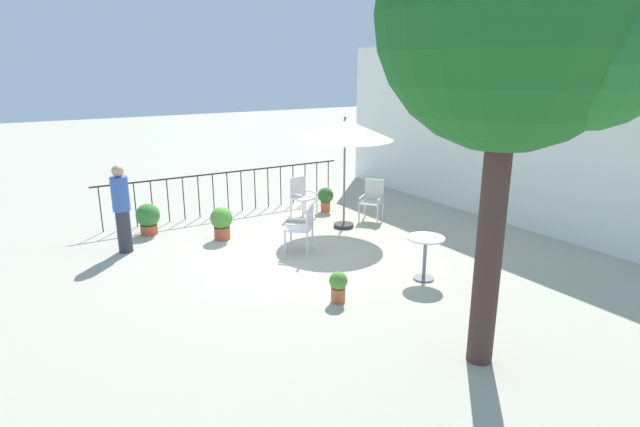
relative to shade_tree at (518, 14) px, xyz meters
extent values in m
plane|color=#AEA994|center=(-4.44, -0.17, -3.94)|extent=(60.00, 60.00, 0.00)
cube|color=white|center=(-4.44, 5.02, -1.95)|extent=(10.23, 0.30, 3.97)
cube|color=black|center=(-7.77, -0.17, -2.94)|extent=(0.03, 6.10, 0.03)
cylinder|color=black|center=(-7.77, -3.04, -3.44)|extent=(0.02, 0.02, 1.00)
cylinder|color=black|center=(-7.77, -2.68, -3.44)|extent=(0.02, 0.02, 1.00)
cylinder|color=black|center=(-7.77, -2.32, -3.44)|extent=(0.02, 0.02, 1.00)
cylinder|color=black|center=(-7.77, -1.96, -3.44)|extent=(0.02, 0.02, 1.00)
cylinder|color=black|center=(-7.77, -1.60, -3.44)|extent=(0.02, 0.02, 1.00)
cylinder|color=black|center=(-7.77, -1.24, -3.44)|extent=(0.02, 0.02, 1.00)
cylinder|color=black|center=(-7.77, -0.88, -3.44)|extent=(0.02, 0.02, 1.00)
cylinder|color=black|center=(-7.77, -0.53, -3.44)|extent=(0.02, 0.02, 1.00)
cylinder|color=black|center=(-7.77, -0.17, -3.44)|extent=(0.02, 0.02, 1.00)
cylinder|color=black|center=(-7.77, 0.19, -3.44)|extent=(0.02, 0.02, 1.00)
cylinder|color=black|center=(-7.77, 0.55, -3.44)|extent=(0.02, 0.02, 1.00)
cylinder|color=black|center=(-7.77, 0.91, -3.44)|extent=(0.02, 0.02, 1.00)
cylinder|color=black|center=(-7.77, 1.27, -3.44)|extent=(0.02, 0.02, 1.00)
cylinder|color=black|center=(-7.77, 1.63, -3.44)|extent=(0.02, 0.02, 1.00)
cylinder|color=black|center=(-7.77, 1.99, -3.44)|extent=(0.02, 0.02, 1.00)
cylinder|color=black|center=(-7.77, 2.34, -3.44)|extent=(0.02, 0.02, 1.00)
cylinder|color=black|center=(-7.77, 2.70, -3.44)|extent=(0.02, 0.02, 1.00)
cylinder|color=#462F2A|center=(-0.05, -0.03, -2.46)|extent=(0.30, 0.30, 2.96)
sphere|color=#1B5A21|center=(-0.05, -0.03, 0.00)|extent=(2.79, 2.79, 2.79)
sphere|color=#206529|center=(0.65, 0.25, -0.28)|extent=(1.68, 1.68, 1.68)
sphere|color=#104F18|center=(-0.61, 0.39, 0.14)|extent=(1.54, 1.54, 1.54)
cylinder|color=#2D2D2D|center=(-5.35, 1.57, -3.90)|extent=(0.44, 0.44, 0.08)
cylinder|color=slate|center=(-5.35, 1.57, -2.75)|extent=(0.04, 0.04, 2.37)
cone|color=beige|center=(-5.35, 1.57, -1.79)|extent=(2.05, 2.05, 0.43)
sphere|color=slate|center=(-5.35, 1.57, -1.54)|extent=(0.06, 0.06, 0.06)
cylinder|color=silver|center=(-2.25, 1.09, -3.21)|extent=(0.62, 0.62, 0.02)
cylinder|color=slate|center=(-2.25, 1.09, -3.58)|extent=(0.06, 0.06, 0.71)
cylinder|color=slate|center=(-2.25, 1.09, -3.92)|extent=(0.34, 0.34, 0.03)
cube|color=white|center=(-4.48, -0.05, -3.46)|extent=(0.65, 0.65, 0.04)
cube|color=white|center=(-4.33, 0.10, -3.23)|extent=(0.33, 0.33, 0.42)
cube|color=white|center=(-4.62, 0.09, -3.34)|extent=(0.33, 0.33, 0.03)
cube|color=white|center=(-4.34, -0.20, -3.34)|extent=(0.33, 0.33, 0.03)
cylinder|color=white|center=(-4.78, -0.06, -3.71)|extent=(0.04, 0.04, 0.46)
cylinder|color=white|center=(-4.49, -0.35, -3.71)|extent=(0.04, 0.04, 0.46)
cylinder|color=white|center=(-4.47, 0.24, -3.71)|extent=(0.04, 0.04, 0.46)
cylinder|color=white|center=(-4.18, -0.04, -3.71)|extent=(0.04, 0.04, 0.46)
cube|color=silver|center=(-5.43, 2.38, -3.50)|extent=(0.67, 0.68, 0.04)
cube|color=silver|center=(-5.57, 2.57, -3.24)|extent=(0.38, 0.30, 0.48)
cube|color=silver|center=(-5.60, 2.25, -3.38)|extent=(0.30, 0.38, 0.03)
cube|color=silver|center=(-5.26, 2.51, -3.38)|extent=(0.30, 0.38, 0.03)
cylinder|color=silver|center=(-5.47, 2.07, -3.73)|extent=(0.04, 0.04, 0.42)
cylinder|color=silver|center=(-5.12, 2.33, -3.73)|extent=(0.04, 0.04, 0.42)
cylinder|color=silver|center=(-5.74, 2.44, -3.73)|extent=(0.04, 0.04, 0.42)
cylinder|color=silver|center=(-5.39, 2.70, -3.73)|extent=(0.04, 0.04, 0.42)
cube|color=white|center=(-6.56, 1.25, -3.49)|extent=(0.55, 0.56, 0.04)
cube|color=white|center=(-6.77, 1.21, -3.24)|extent=(0.13, 0.45, 0.45)
cube|color=white|center=(-6.52, 1.04, -3.37)|extent=(0.42, 0.12, 0.03)
cube|color=white|center=(-6.60, 1.47, -3.37)|extent=(0.42, 0.12, 0.03)
cylinder|color=white|center=(-6.31, 1.07, -3.72)|extent=(0.04, 0.04, 0.43)
cylinder|color=white|center=(-6.39, 1.51, -3.72)|extent=(0.04, 0.04, 0.43)
cylinder|color=white|center=(-6.73, 0.99, -3.72)|extent=(0.04, 0.04, 0.43)
cylinder|color=white|center=(-6.81, 1.43, -3.72)|extent=(0.04, 0.04, 0.43)
cylinder|color=#C9643D|center=(-2.28, -0.61, -3.83)|extent=(0.22, 0.22, 0.22)
cylinder|color=#382819|center=(-2.28, -0.61, -3.73)|extent=(0.19, 0.19, 0.02)
sphere|color=#519333|center=(-2.28, -0.61, -3.60)|extent=(0.28, 0.28, 0.28)
cylinder|color=#B8553C|center=(-5.98, -1.02, -3.81)|extent=(0.33, 0.33, 0.26)
cylinder|color=#382819|center=(-5.98, -1.02, -3.69)|extent=(0.29, 0.29, 0.02)
sphere|color=#4D9934|center=(-5.98, -1.02, -3.49)|extent=(0.45, 0.45, 0.45)
sphere|color=#E23B5E|center=(-5.91, -1.17, -3.42)|extent=(0.12, 0.12, 0.12)
sphere|color=#E23B5E|center=(-5.92, -1.17, -3.44)|extent=(0.11, 0.11, 0.11)
sphere|color=#E23B5E|center=(-5.94, -0.88, -3.38)|extent=(0.10, 0.10, 0.10)
cylinder|color=#BD5536|center=(-7.10, -2.22, -3.83)|extent=(0.35, 0.35, 0.21)
cylinder|color=#382819|center=(-7.10, -2.22, -3.74)|extent=(0.31, 0.31, 0.02)
sphere|color=#377E31|center=(-7.10, -2.22, -3.52)|extent=(0.49, 0.49, 0.49)
sphere|color=#D64062|center=(-6.98, -2.11, -3.48)|extent=(0.12, 0.12, 0.12)
sphere|color=#D64062|center=(-7.25, -2.26, -3.48)|extent=(0.10, 0.10, 0.10)
cylinder|color=#BB5D39|center=(-6.65, 1.91, -3.82)|extent=(0.23, 0.23, 0.24)
cylinder|color=#382819|center=(-6.65, 1.91, -3.70)|extent=(0.20, 0.20, 0.02)
sphere|color=#2A6928|center=(-6.65, 1.91, -3.53)|extent=(0.38, 0.38, 0.38)
sphere|color=#E22E5F|center=(-6.51, 1.90, -3.54)|extent=(0.11, 0.11, 0.11)
sphere|color=#E22E5F|center=(-6.55, 2.01, -3.47)|extent=(0.10, 0.10, 0.10)
cylinder|color=#33333D|center=(-6.24, -2.88, -3.53)|extent=(0.26, 0.26, 0.82)
cylinder|color=#3B5FB2|center=(-6.24, -2.88, -2.79)|extent=(0.43, 0.43, 0.65)
sphere|color=tan|center=(-6.24, -2.88, -2.36)|extent=(0.22, 0.22, 0.22)
camera|label=1|loc=(3.64, -4.57, -0.51)|focal=28.87mm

